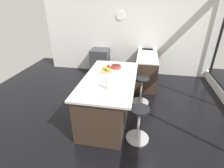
{
  "coord_description": "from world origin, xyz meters",
  "views": [
    {
      "loc": [
        3.0,
        0.6,
        2.45
      ],
      "look_at": [
        -0.19,
        0.01,
        0.8
      ],
      "focal_mm": 27.55,
      "sensor_mm": 36.0,
      "label": 1
    }
  ],
  "objects_px": {
    "apple_yellow": "(105,67)",
    "apple_red": "(108,66)",
    "water_bottle": "(108,83)",
    "stool_by_window": "(141,91)",
    "cutting_board": "(107,70)",
    "kitchen_island": "(108,97)",
    "fruit_bowl": "(116,67)",
    "apple_green": "(107,69)",
    "stool_middle": "(138,125)",
    "oven_range": "(100,61)"
  },
  "relations": [
    {
      "from": "apple_yellow",
      "to": "fruit_bowl",
      "type": "xyz_separation_m",
      "value": [
        -0.16,
        0.23,
        -0.02
      ]
    },
    {
      "from": "oven_range",
      "to": "apple_green",
      "type": "xyz_separation_m",
      "value": [
        2.05,
        0.7,
        0.58
      ]
    },
    {
      "from": "stool_middle",
      "to": "apple_red",
      "type": "height_order",
      "value": "apple_red"
    },
    {
      "from": "stool_by_window",
      "to": "fruit_bowl",
      "type": "bearing_deg",
      "value": -82.13
    },
    {
      "from": "water_bottle",
      "to": "fruit_bowl",
      "type": "relative_size",
      "value": 1.3
    },
    {
      "from": "oven_range",
      "to": "stool_by_window",
      "type": "xyz_separation_m",
      "value": [
        1.71,
        1.48,
        -0.1
      ]
    },
    {
      "from": "stool_by_window",
      "to": "cutting_board",
      "type": "xyz_separation_m",
      "value": [
        0.29,
        -0.8,
        0.62
      ]
    },
    {
      "from": "apple_red",
      "to": "stool_by_window",
      "type": "bearing_deg",
      "value": 101.73
    },
    {
      "from": "cutting_board",
      "to": "fruit_bowl",
      "type": "height_order",
      "value": "fruit_bowl"
    },
    {
      "from": "stool_by_window",
      "to": "apple_red",
      "type": "distance_m",
      "value": 1.06
    },
    {
      "from": "oven_range",
      "to": "apple_red",
      "type": "xyz_separation_m",
      "value": [
        1.87,
        0.68,
        0.57
      ]
    },
    {
      "from": "stool_middle",
      "to": "apple_green",
      "type": "relative_size",
      "value": 7.95
    },
    {
      "from": "stool_middle",
      "to": "apple_yellow",
      "type": "bearing_deg",
      "value": -140.7
    },
    {
      "from": "cutting_board",
      "to": "apple_yellow",
      "type": "relative_size",
      "value": 4.38
    },
    {
      "from": "stool_by_window",
      "to": "stool_middle",
      "type": "height_order",
      "value": "same"
    },
    {
      "from": "cutting_board",
      "to": "apple_red",
      "type": "height_order",
      "value": "apple_red"
    },
    {
      "from": "apple_green",
      "to": "cutting_board",
      "type": "bearing_deg",
      "value": -155.75
    },
    {
      "from": "water_bottle",
      "to": "stool_middle",
      "type": "bearing_deg",
      "value": 74.49
    },
    {
      "from": "stool_middle",
      "to": "stool_by_window",
      "type": "bearing_deg",
      "value": 180.0
    },
    {
      "from": "apple_red",
      "to": "water_bottle",
      "type": "xyz_separation_m",
      "value": [
        0.96,
        0.18,
        0.06
      ]
    },
    {
      "from": "apple_green",
      "to": "apple_red",
      "type": "relative_size",
      "value": 1.04
    },
    {
      "from": "stool_middle",
      "to": "water_bottle",
      "type": "bearing_deg",
      "value": -105.51
    },
    {
      "from": "oven_range",
      "to": "water_bottle",
      "type": "xyz_separation_m",
      "value": [
        2.83,
        0.87,
        0.63
      ]
    },
    {
      "from": "kitchen_island",
      "to": "apple_yellow",
      "type": "height_order",
      "value": "apple_yellow"
    },
    {
      "from": "stool_by_window",
      "to": "fruit_bowl",
      "type": "xyz_separation_m",
      "value": [
        0.09,
        -0.63,
        0.65
      ]
    },
    {
      "from": "stool_middle",
      "to": "apple_yellow",
      "type": "height_order",
      "value": "apple_yellow"
    },
    {
      "from": "oven_range",
      "to": "cutting_board",
      "type": "distance_m",
      "value": 2.17
    },
    {
      "from": "water_bottle",
      "to": "apple_yellow",
      "type": "bearing_deg",
      "value": -164.3
    },
    {
      "from": "oven_range",
      "to": "kitchen_island",
      "type": "xyz_separation_m",
      "value": [
        2.36,
        0.76,
        0.04
      ]
    },
    {
      "from": "stool_by_window",
      "to": "water_bottle",
      "type": "height_order",
      "value": "water_bottle"
    },
    {
      "from": "apple_yellow",
      "to": "water_bottle",
      "type": "bearing_deg",
      "value": 15.7
    },
    {
      "from": "fruit_bowl",
      "to": "water_bottle",
      "type": "bearing_deg",
      "value": 0.88
    },
    {
      "from": "apple_green",
      "to": "fruit_bowl",
      "type": "xyz_separation_m",
      "value": [
        -0.26,
        0.15,
        -0.02
      ]
    },
    {
      "from": "kitchen_island",
      "to": "apple_red",
      "type": "relative_size",
      "value": 24.04
    },
    {
      "from": "stool_middle",
      "to": "cutting_board",
      "type": "bearing_deg",
      "value": -141.34
    },
    {
      "from": "kitchen_island",
      "to": "apple_red",
      "type": "distance_m",
      "value": 0.72
    },
    {
      "from": "apple_yellow",
      "to": "apple_red",
      "type": "height_order",
      "value": "apple_red"
    },
    {
      "from": "apple_red",
      "to": "apple_yellow",
      "type": "bearing_deg",
      "value": -37.18
    },
    {
      "from": "kitchen_island",
      "to": "stool_middle",
      "type": "distance_m",
      "value": 0.98
    },
    {
      "from": "kitchen_island",
      "to": "apple_green",
      "type": "relative_size",
      "value": 23.16
    },
    {
      "from": "oven_range",
      "to": "water_bottle",
      "type": "distance_m",
      "value": 3.03
    },
    {
      "from": "stool_by_window",
      "to": "fruit_bowl",
      "type": "distance_m",
      "value": 0.91
    },
    {
      "from": "apple_yellow",
      "to": "apple_red",
      "type": "xyz_separation_m",
      "value": [
        -0.08,
        0.06,
        0.0
      ]
    },
    {
      "from": "kitchen_island",
      "to": "cutting_board",
      "type": "distance_m",
      "value": 0.6
    },
    {
      "from": "apple_yellow",
      "to": "apple_red",
      "type": "distance_m",
      "value": 0.1
    },
    {
      "from": "stool_middle",
      "to": "fruit_bowl",
      "type": "xyz_separation_m",
      "value": [
        -1.21,
        -0.63,
        0.65
      ]
    },
    {
      "from": "oven_range",
      "to": "apple_yellow",
      "type": "bearing_deg",
      "value": 17.61
    },
    {
      "from": "kitchen_island",
      "to": "apple_green",
      "type": "xyz_separation_m",
      "value": [
        -0.3,
        -0.06,
        0.53
      ]
    },
    {
      "from": "cutting_board",
      "to": "apple_green",
      "type": "relative_size",
      "value": 4.06
    },
    {
      "from": "apple_yellow",
      "to": "apple_red",
      "type": "relative_size",
      "value": 0.96
    }
  ]
}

